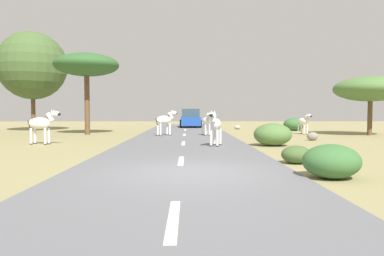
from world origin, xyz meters
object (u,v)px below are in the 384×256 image
object	(u,v)px
zebra_3	(304,122)
zebra_1	(206,121)
car_0	(190,119)
bush_3	(331,161)
rock_4	(312,136)
bush_2	(294,124)
rock_3	(237,127)
zebra_2	(42,124)
zebra_0	(215,125)
tree_4	(371,89)
bush_0	(296,155)
zebra_4	(165,120)
bush_1	(273,135)
tree_2	(32,66)
tree_3	(87,66)

from	to	relation	value
zebra_3	zebra_1	bearing A→B (deg)	-3.40
car_0	bush_3	size ratio (longest dim) A/B	3.21
zebra_1	rock_4	distance (m)	6.55
bush_2	rock_3	bearing A→B (deg)	153.47
zebra_2	rock_4	xyz separation A→B (m)	(13.72, 2.11, -0.77)
zebra_0	tree_4	world-z (taller)	tree_4
tree_4	bush_0	bearing A→B (deg)	-124.63
zebra_4	zebra_0	bearing A→B (deg)	-19.23
zebra_0	rock_4	world-z (taller)	zebra_0
zebra_0	bush_3	distance (m)	7.71
rock_3	bush_3	bearing A→B (deg)	-92.29
bush_0	rock_3	size ratio (longest dim) A/B	1.70
zebra_0	bush_2	xyz separation A→B (m)	(7.41, 13.07, -0.47)
rock_3	rock_4	world-z (taller)	rock_4
tree_4	zebra_3	bearing A→B (deg)	165.19
zebra_4	rock_4	world-z (taller)	zebra_4
bush_1	bush_3	size ratio (longest dim) A/B	1.27
tree_2	zebra_1	bearing A→B (deg)	-23.77
bush_3	tree_3	bearing A→B (deg)	122.83
zebra_2	bush_0	distance (m)	12.08
bush_3	rock_4	world-z (taller)	bush_3
zebra_1	bush_2	xyz separation A→B (m)	(7.45, 6.26, -0.42)
zebra_2	tree_2	size ratio (longest dim) A/B	0.22
zebra_4	zebra_3	bearing A→B (deg)	60.67
zebra_0	rock_4	distance (m)	6.55
tree_3	bush_3	world-z (taller)	tree_3
tree_3	tree_4	bearing A→B (deg)	-2.80
zebra_3	tree_4	distance (m)	4.68
car_0	rock_3	size ratio (longest dim) A/B	8.11
zebra_3	rock_3	world-z (taller)	zebra_3
zebra_2	zebra_4	distance (m)	7.69
car_0	bush_2	bearing A→B (deg)	-33.53
tree_4	bush_0	world-z (taller)	tree_4
tree_2	bush_3	bearing A→B (deg)	-52.07
zebra_4	bush_3	xyz separation A→B (m)	(4.84, -14.03, -0.60)
tree_2	bush_2	world-z (taller)	tree_2
car_0	bush_2	size ratio (longest dim) A/B	2.56
zebra_4	bush_2	xyz separation A→B (m)	(10.06, 6.42, -0.50)
bush_1	bush_2	size ratio (longest dim) A/B	1.01
zebra_0	zebra_2	world-z (taller)	zebra_2
zebra_4	bush_2	world-z (taller)	zebra_4
zebra_1	zebra_2	bearing A→B (deg)	20.35
zebra_3	bush_3	size ratio (longest dim) A/B	1.08
zebra_0	tree_2	distance (m)	18.99
bush_0	rock_3	distance (m)	20.22
bush_3	bush_1	bearing A→B (deg)	86.56
zebra_2	tree_4	xyz separation A→B (m)	(18.90, 6.19, 2.03)
zebra_4	rock_4	size ratio (longest dim) A/B	2.68
zebra_3	bush_0	world-z (taller)	zebra_3
zebra_2	bush_3	world-z (taller)	zebra_2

